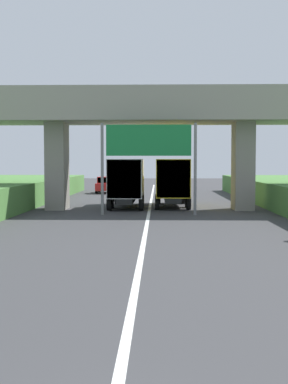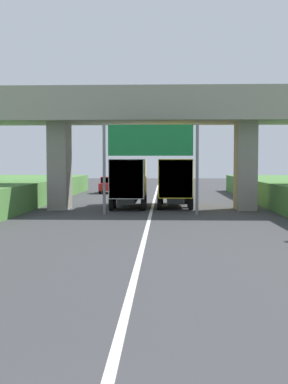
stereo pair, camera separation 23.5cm
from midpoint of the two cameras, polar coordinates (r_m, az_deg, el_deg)
name	(u,v)px [view 1 (the left image)]	position (r m, az deg, el deg)	size (l,w,h in m)	color
lane_centre_stripe	(148,219)	(28.96, 0.19, -3.06)	(0.20, 89.43, 0.01)	white
overpass_bridge	(150,119)	(35.09, 0.43, 8.14)	(40.00, 4.80, 8.13)	gray
overhead_highway_sign	(149,147)	(31.36, 0.30, 5.07)	(5.88, 0.18, 5.63)	slate
truck_yellow	(172,180)	(37.15, 2.96, 1.32)	(2.44, 7.30, 3.44)	black
truck_white	(127,180)	(36.51, -2.07, 1.29)	(2.44, 7.30, 3.44)	black
car_red	(106,185)	(53.99, -4.42, 0.79)	(1.86, 4.10, 1.72)	red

